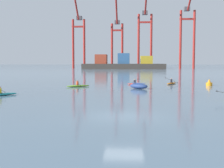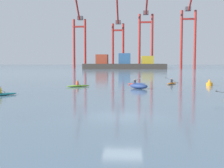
% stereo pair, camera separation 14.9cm
% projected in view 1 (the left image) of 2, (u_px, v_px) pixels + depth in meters
% --- Properties ---
extents(ground_plane, '(800.00, 800.00, 0.00)m').
position_uv_depth(ground_plane, '(124.00, 116.00, 18.94)').
color(ground_plane, slate).
extents(container_barge, '(40.57, 10.32, 7.68)m').
position_uv_depth(container_barge, '(123.00, 64.00, 147.60)').
color(container_barge, '#38332D').
rests_on(container_barge, ground).
extents(gantry_crane_west, '(7.20, 16.29, 37.29)m').
position_uv_depth(gantry_crane_west, '(78.00, 35.00, 159.90)').
color(gantry_crane_west, maroon).
rests_on(gantry_crane_west, ground).
extents(gantry_crane_west_mid, '(6.82, 16.66, 35.57)m').
position_uv_depth(gantry_crane_west_mid, '(117.00, 37.00, 161.68)').
color(gantry_crane_west_mid, maroon).
rests_on(gantry_crane_west_mid, ground).
extents(gantry_crane_east_mid, '(7.85, 20.24, 37.63)m').
position_uv_depth(gantry_crane_east_mid, '(145.00, 32.00, 156.78)').
color(gantry_crane_east_mid, maroon).
rests_on(gantry_crane_east_mid, ground).
extents(gantry_crane_east, '(7.97, 17.19, 38.41)m').
position_uv_depth(gantry_crane_east, '(188.00, 30.00, 150.69)').
color(gantry_crane_east, maroon).
rests_on(gantry_crane_east, ground).
extents(capsized_dinghy, '(2.75, 2.42, 0.76)m').
position_uv_depth(capsized_dinghy, '(139.00, 86.00, 38.09)').
color(capsized_dinghy, navy).
rests_on(capsized_dinghy, ground).
extents(channel_buoy, '(0.90, 0.90, 1.00)m').
position_uv_depth(channel_buoy, '(209.00, 83.00, 43.12)').
color(channel_buoy, orange).
rests_on(channel_buoy, ground).
extents(kayak_lime, '(3.20, 2.31, 1.02)m').
position_uv_depth(kayak_lime, '(78.00, 86.00, 41.16)').
color(kayak_lime, '#7ABC2D').
rests_on(kayak_lime, ground).
extents(kayak_orange, '(2.20, 3.25, 1.04)m').
position_uv_depth(kayak_orange, '(171.00, 83.00, 46.11)').
color(kayak_orange, orange).
rests_on(kayak_orange, ground).
extents(kayak_teal, '(2.72, 2.93, 0.95)m').
position_uv_depth(kayak_teal, '(1.00, 94.00, 30.32)').
color(kayak_teal, teal).
rests_on(kayak_teal, ground).
extents(kayak_red, '(2.45, 3.12, 1.08)m').
position_uv_depth(kayak_red, '(134.00, 84.00, 43.95)').
color(kayak_red, red).
rests_on(kayak_red, ground).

